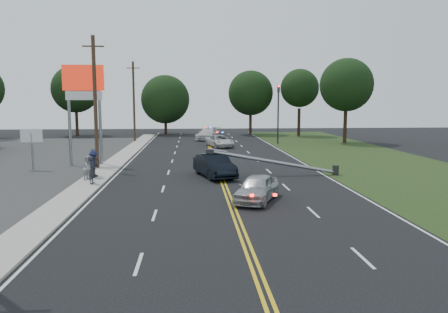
{
  "coord_description": "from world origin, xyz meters",
  "views": [
    {
      "loc": [
        -1.93,
        -21.63,
        5.23
      ],
      "look_at": [
        0.05,
        5.66,
        1.7
      ],
      "focal_mm": 35.0,
      "sensor_mm": 36.0,
      "label": 1
    }
  ],
  "objects": [
    {
      "name": "small_sign",
      "position": [
        -14.0,
        12.0,
        2.33
      ],
      "size": [
        1.6,
        0.14,
        3.1
      ],
      "color": "gray",
      "rests_on": "ground"
    },
    {
      "name": "emergency_a",
      "position": [
        1.15,
        27.38,
        0.65
      ],
      "size": [
        3.43,
        5.12,
        1.3
      ],
      "primitive_type": "imported",
      "rotation": [
        0.0,
        0.0,
        0.29
      ],
      "color": "silver",
      "rests_on": "ground"
    },
    {
      "name": "waiting_sedan",
      "position": [
        1.39,
        0.48,
        0.7
      ],
      "size": [
        3.16,
        4.4,
        1.39
      ],
      "primitive_type": "imported",
      "rotation": [
        0.0,
        0.0,
        -0.42
      ],
      "color": "#A8AAB0",
      "rests_on": "ground"
    },
    {
      "name": "crashed_sedan",
      "position": [
        -0.44,
        7.9,
        0.79
      ],
      "size": [
        2.99,
        5.1,
        1.59
      ],
      "primitive_type": "imported",
      "rotation": [
        0.0,
        0.0,
        0.29
      ],
      "color": "black",
      "rests_on": "ground"
    },
    {
      "name": "tree_6",
      "position": [
        -6.04,
        46.24,
        5.37
      ],
      "size": [
        7.41,
        7.41,
        9.08
      ],
      "color": "black",
      "rests_on": "ground"
    },
    {
      "name": "traffic_signal",
      "position": [
        8.3,
        30.0,
        4.21
      ],
      "size": [
        0.28,
        0.41,
        7.05
      ],
      "color": "#2D2D30",
      "rests_on": "ground"
    },
    {
      "name": "tree_8",
      "position": [
        13.77,
        41.85,
        6.98
      ],
      "size": [
        5.57,
        5.57,
        9.79
      ],
      "color": "black",
      "rests_on": "ground"
    },
    {
      "name": "tree_9",
      "position": [
        16.81,
        30.79,
        7.08
      ],
      "size": [
        6.44,
        6.44,
        10.32
      ],
      "color": "black",
      "rests_on": "ground"
    },
    {
      "name": "bystander_c",
      "position": [
        -8.5,
        7.58,
        1.03
      ],
      "size": [
        0.86,
        1.27,
        1.81
      ],
      "primitive_type": "imported",
      "rotation": [
        0.0,
        0.0,
        1.4
      ],
      "color": "#191E3F",
      "rests_on": "sidewalk"
    },
    {
      "name": "pylon_sign",
      "position": [
        -10.5,
        14.0,
        6.0
      ],
      "size": [
        3.2,
        0.35,
        8.0
      ],
      "color": "gray",
      "rests_on": "ground"
    },
    {
      "name": "tree_7",
      "position": [
        6.99,
        45.05,
        6.33
      ],
      "size": [
        6.81,
        6.81,
        9.74
      ],
      "color": "black",
      "rests_on": "ground"
    },
    {
      "name": "ground",
      "position": [
        0.0,
        0.0,
        0.0
      ],
      "size": [
        120.0,
        120.0,
        0.0
      ],
      "primitive_type": "plane",
      "color": "black",
      "rests_on": "ground"
    },
    {
      "name": "bystander_d",
      "position": [
        -8.59,
        7.91,
        1.07
      ],
      "size": [
        0.89,
        1.2,
        1.9
      ],
      "primitive_type": "imported",
      "rotation": [
        0.0,
        0.0,
        1.14
      ],
      "color": "#63544F",
      "rests_on": "sidewalk"
    },
    {
      "name": "bystander_b",
      "position": [
        -8.7,
        6.86,
        0.89
      ],
      "size": [
        0.81,
        0.9,
        1.54
      ],
      "primitive_type": "imported",
      "rotation": [
        0.0,
        0.0,
        1.22
      ],
      "color": "#ABABB0",
      "rests_on": "sidewalk"
    },
    {
      "name": "sidewalk",
      "position": [
        -8.4,
        10.0,
        0.06
      ],
      "size": [
        1.8,
        70.0,
        0.12
      ],
      "primitive_type": "cube",
      "color": "#A6A196",
      "rests_on": "ground"
    },
    {
      "name": "tree_5",
      "position": [
        -19.09,
        44.8,
        6.87
      ],
      "size": [
        6.93,
        6.93,
        10.35
      ],
      "color": "black",
      "rests_on": "ground"
    },
    {
      "name": "utility_pole_far",
      "position": [
        -9.2,
        34.0,
        5.08
      ],
      "size": [
        1.6,
        0.28,
        10.0
      ],
      "color": "#382619",
      "rests_on": "ground"
    },
    {
      "name": "utility_pole_mid",
      "position": [
        -9.2,
        12.0,
        5.08
      ],
      "size": [
        1.6,
        0.28,
        10.0
      ],
      "color": "#382619",
      "rests_on": "ground"
    },
    {
      "name": "bystander_a",
      "position": [
        -8.12,
        5.37,
        0.98
      ],
      "size": [
        0.45,
        0.65,
        1.72
      ],
      "primitive_type": "imported",
      "rotation": [
        0.0,
        0.0,
        1.51
      ],
      "color": "#292931",
      "rests_on": "sidewalk"
    },
    {
      "name": "centerline_yellow",
      "position": [
        0.0,
        10.0,
        0.01
      ],
      "size": [
        0.36,
        80.0,
        0.0
      ],
      "primitive_type": "cube",
      "color": "gold",
      "rests_on": "ground"
    },
    {
      "name": "emergency_b",
      "position": [
        0.2,
        36.47,
        0.8
      ],
      "size": [
        3.95,
        5.94,
        1.6
      ],
      "primitive_type": "imported",
      "rotation": [
        0.0,
        0.0,
        -0.34
      ],
      "color": "silver",
      "rests_on": "ground"
    },
    {
      "name": "grass_verge",
      "position": [
        13.5,
        10.0,
        0.01
      ],
      "size": [
        12.0,
        80.0,
        0.01
      ],
      "primitive_type": "cube",
      "color": "#213012",
      "rests_on": "ground"
    },
    {
      "name": "fallen_streetlight",
      "position": [
        4.19,
        8.0,
        0.92
      ],
      "size": [
        9.36,
        0.44,
        1.91
      ],
      "color": "#2D2D30",
      "rests_on": "ground"
    }
  ]
}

